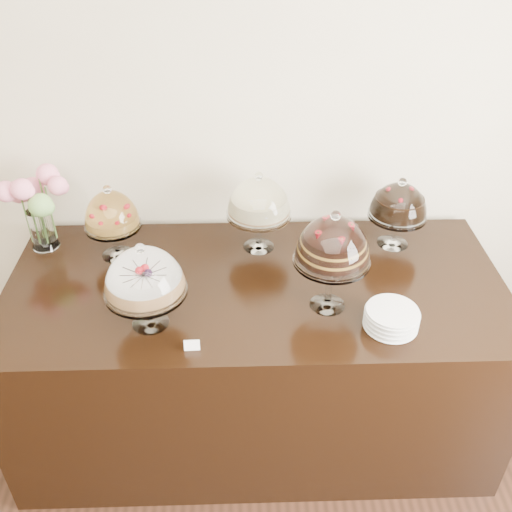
{
  "coord_description": "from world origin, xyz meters",
  "views": [
    {
      "loc": [
        0.18,
        0.47,
        2.45
      ],
      "look_at": [
        0.24,
        2.4,
        1.08
      ],
      "focal_mm": 40.0,
      "sensor_mm": 36.0,
      "label": 1
    }
  ],
  "objects_px": {
    "cake_stand_choco_layer": "(333,244)",
    "cake_stand_cheesecake": "(259,201)",
    "cake_stand_sugar_sponge": "(144,276)",
    "cake_stand_dark_choco": "(399,204)",
    "plate_stack": "(391,318)",
    "display_counter": "(256,355)",
    "cake_stand_fruit_tart": "(111,213)",
    "flower_vase": "(35,200)"
  },
  "relations": [
    {
      "from": "cake_stand_choco_layer",
      "to": "cake_stand_cheesecake",
      "type": "xyz_separation_m",
      "value": [
        -0.27,
        0.44,
        -0.06
      ]
    },
    {
      "from": "cake_stand_sugar_sponge",
      "to": "cake_stand_cheesecake",
      "type": "bearing_deg",
      "value": 49.46
    },
    {
      "from": "cake_stand_dark_choco",
      "to": "plate_stack",
      "type": "height_order",
      "value": "cake_stand_dark_choco"
    },
    {
      "from": "display_counter",
      "to": "cake_stand_choco_layer",
      "type": "height_order",
      "value": "cake_stand_choco_layer"
    },
    {
      "from": "cake_stand_fruit_tart",
      "to": "flower_vase",
      "type": "height_order",
      "value": "flower_vase"
    },
    {
      "from": "flower_vase",
      "to": "plate_stack",
      "type": "distance_m",
      "value": 1.67
    },
    {
      "from": "cake_stand_sugar_sponge",
      "to": "flower_vase",
      "type": "distance_m",
      "value": 0.81
    },
    {
      "from": "cake_stand_choco_layer",
      "to": "cake_stand_fruit_tart",
      "type": "height_order",
      "value": "cake_stand_choco_layer"
    },
    {
      "from": "flower_vase",
      "to": "plate_stack",
      "type": "height_order",
      "value": "flower_vase"
    },
    {
      "from": "cake_stand_fruit_tart",
      "to": "cake_stand_sugar_sponge",
      "type": "bearing_deg",
      "value": -66.44
    },
    {
      "from": "display_counter",
      "to": "flower_vase",
      "type": "distance_m",
      "value": 1.27
    },
    {
      "from": "cake_stand_cheesecake",
      "to": "cake_stand_fruit_tart",
      "type": "relative_size",
      "value": 1.08
    },
    {
      "from": "cake_stand_cheesecake",
      "to": "cake_stand_sugar_sponge",
      "type": "bearing_deg",
      "value": -130.54
    },
    {
      "from": "plate_stack",
      "to": "cake_stand_choco_layer",
      "type": "bearing_deg",
      "value": 148.97
    },
    {
      "from": "cake_stand_choco_layer",
      "to": "plate_stack",
      "type": "distance_m",
      "value": 0.38
    },
    {
      "from": "cake_stand_fruit_tart",
      "to": "cake_stand_choco_layer",
      "type": "bearing_deg",
      "value": -22.73
    },
    {
      "from": "plate_stack",
      "to": "cake_stand_sugar_sponge",
      "type": "bearing_deg",
      "value": 177.0
    },
    {
      "from": "cake_stand_choco_layer",
      "to": "cake_stand_fruit_tart",
      "type": "relative_size",
      "value": 1.24
    },
    {
      "from": "display_counter",
      "to": "plate_stack",
      "type": "height_order",
      "value": "plate_stack"
    },
    {
      "from": "flower_vase",
      "to": "plate_stack",
      "type": "relative_size",
      "value": 1.86
    },
    {
      "from": "cake_stand_dark_choco",
      "to": "display_counter",
      "type": "bearing_deg",
      "value": -156.69
    },
    {
      "from": "display_counter",
      "to": "cake_stand_cheesecake",
      "type": "distance_m",
      "value": 0.76
    },
    {
      "from": "cake_stand_choco_layer",
      "to": "cake_stand_cheesecake",
      "type": "bearing_deg",
      "value": 121.73
    },
    {
      "from": "display_counter",
      "to": "cake_stand_sugar_sponge",
      "type": "relative_size",
      "value": 5.73
    },
    {
      "from": "cake_stand_sugar_sponge",
      "to": "plate_stack",
      "type": "bearing_deg",
      "value": -3.0
    },
    {
      "from": "cake_stand_fruit_tart",
      "to": "plate_stack",
      "type": "relative_size",
      "value": 1.74
    },
    {
      "from": "plate_stack",
      "to": "cake_stand_dark_choco",
      "type": "bearing_deg",
      "value": 76.34
    },
    {
      "from": "cake_stand_sugar_sponge",
      "to": "cake_stand_dark_choco",
      "type": "bearing_deg",
      "value": 26.0
    },
    {
      "from": "cake_stand_cheesecake",
      "to": "plate_stack",
      "type": "bearing_deg",
      "value": -48.96
    },
    {
      "from": "cake_stand_fruit_tart",
      "to": "flower_vase",
      "type": "relative_size",
      "value": 0.94
    },
    {
      "from": "cake_stand_choco_layer",
      "to": "plate_stack",
      "type": "relative_size",
      "value": 2.17
    },
    {
      "from": "cake_stand_dark_choco",
      "to": "flower_vase",
      "type": "xyz_separation_m",
      "value": [
        -1.68,
        0.04,
        0.03
      ]
    },
    {
      "from": "cake_stand_fruit_tart",
      "to": "cake_stand_dark_choco",
      "type": "bearing_deg",
      "value": 2.4
    },
    {
      "from": "cake_stand_dark_choco",
      "to": "flower_vase",
      "type": "bearing_deg",
      "value": 178.79
    },
    {
      "from": "cake_stand_sugar_sponge",
      "to": "plate_stack",
      "type": "relative_size",
      "value": 1.82
    },
    {
      "from": "cake_stand_choco_layer",
      "to": "cake_stand_cheesecake",
      "type": "relative_size",
      "value": 1.15
    },
    {
      "from": "cake_stand_sugar_sponge",
      "to": "plate_stack",
      "type": "height_order",
      "value": "cake_stand_sugar_sponge"
    },
    {
      "from": "cake_stand_choco_layer",
      "to": "cake_stand_sugar_sponge",
      "type": "bearing_deg",
      "value": -172.92
    },
    {
      "from": "display_counter",
      "to": "cake_stand_cheesecake",
      "type": "xyz_separation_m",
      "value": [
        0.02,
        0.28,
        0.7
      ]
    },
    {
      "from": "display_counter",
      "to": "cake_stand_fruit_tart",
      "type": "height_order",
      "value": "cake_stand_fruit_tart"
    },
    {
      "from": "cake_stand_dark_choco",
      "to": "flower_vase",
      "type": "relative_size",
      "value": 0.9
    },
    {
      "from": "cake_stand_cheesecake",
      "to": "cake_stand_dark_choco",
      "type": "xyz_separation_m",
      "value": [
        0.65,
        0.01,
        -0.03
      ]
    }
  ]
}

